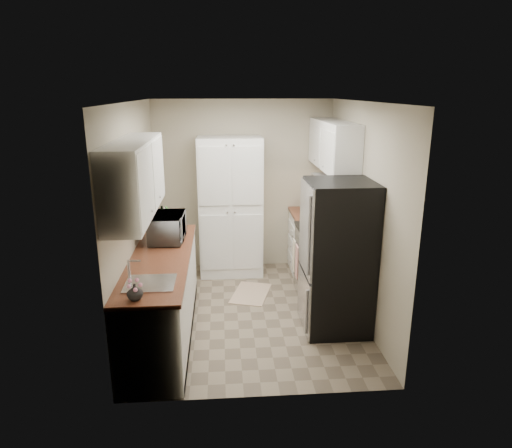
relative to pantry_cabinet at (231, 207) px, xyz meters
name	(u,v)px	position (x,y,z in m)	size (l,w,h in m)	color
ground	(251,312)	(0.20, -1.32, -1.00)	(3.20, 3.20, 0.00)	#7A6B56
room_shell	(249,182)	(0.18, -1.32, 0.63)	(2.64, 3.24, 2.52)	#B8AE94
pantry_cabinet	(231,207)	(0.00, 0.00, 0.00)	(0.90, 0.55, 2.00)	white
base_cabinet_left	(163,298)	(-0.79, -1.75, -0.56)	(0.60, 2.30, 0.88)	white
countertop_left	(160,258)	(-0.79, -1.75, -0.10)	(0.63, 2.33, 0.04)	brown
base_cabinet_right	(313,245)	(1.19, -0.12, -0.56)	(0.60, 0.80, 0.88)	white
countertop_right	(314,215)	(1.19, -0.12, -0.10)	(0.63, 0.83, 0.04)	brown
electric_range	(324,262)	(1.17, -0.93, -0.52)	(0.71, 0.78, 1.13)	#B7B7BC
refrigerator	(338,257)	(1.14, -1.73, -0.15)	(0.70, 0.72, 1.70)	#B7B7BC
microwave	(167,228)	(-0.77, -1.21, 0.08)	(0.57, 0.39, 0.31)	#B2B3B7
wine_bottle	(162,222)	(-0.85, -0.97, 0.08)	(0.08, 0.08, 0.33)	black
flower_vase	(135,292)	(-0.87, -2.78, -0.01)	(0.14, 0.14, 0.14)	beige
cutting_board	(169,217)	(-0.80, -0.67, 0.05)	(0.02, 0.21, 0.26)	#428939
toaster_oven	(319,204)	(1.26, -0.10, 0.05)	(0.34, 0.43, 0.25)	silver
fruit_basket	(319,193)	(1.26, -0.12, 0.22)	(0.22, 0.22, 0.09)	#D96111
kitchen_mat	(251,293)	(0.24, -0.79, -0.99)	(0.44, 0.70, 0.01)	#CDAB8D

